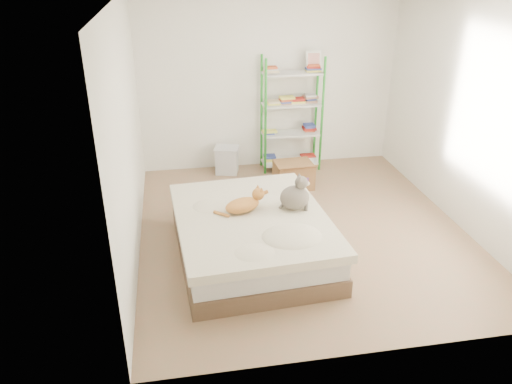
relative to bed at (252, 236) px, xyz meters
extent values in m
cube|color=#877454|center=(0.69, 0.48, -0.25)|extent=(3.80, 4.20, 0.01)
cube|color=white|center=(0.69, 2.58, 1.05)|extent=(3.80, 0.01, 2.60)
cube|color=white|center=(0.69, -1.62, 1.05)|extent=(3.80, 0.01, 2.60)
cube|color=white|center=(-1.21, 0.48, 1.05)|extent=(0.01, 4.20, 2.60)
cube|color=white|center=(2.59, 0.48, 1.05)|extent=(0.01, 4.20, 2.60)
cube|color=brown|center=(0.00, 0.00, -0.15)|extent=(1.64, 2.00, 0.19)
cube|color=beige|center=(0.00, 0.00, 0.05)|extent=(1.59, 1.94, 0.21)
cube|color=beige|center=(0.00, 0.00, 0.20)|extent=(1.68, 2.04, 0.10)
cylinder|color=green|center=(0.57, 2.20, 0.60)|extent=(0.04, 0.04, 1.70)
cylinder|color=green|center=(0.57, 2.52, 0.60)|extent=(0.04, 0.04, 1.70)
cylinder|color=green|center=(1.41, 2.20, 0.60)|extent=(0.04, 0.04, 1.70)
cylinder|color=green|center=(1.41, 2.52, 0.60)|extent=(0.04, 0.04, 1.70)
cube|color=silver|center=(0.99, 2.36, -0.15)|extent=(0.86, 0.34, 0.02)
cube|color=silver|center=(0.99, 2.36, 0.30)|extent=(0.86, 0.34, 0.02)
cube|color=silver|center=(0.99, 2.36, 0.75)|extent=(0.86, 0.34, 0.02)
cube|color=silver|center=(0.99, 2.36, 1.20)|extent=(0.86, 0.34, 0.02)
cube|color=#AD2118|center=(0.69, 2.36, -0.09)|extent=(0.20, 0.16, 0.09)
cube|color=#AD2118|center=(1.29, 2.36, -0.09)|extent=(0.20, 0.16, 0.09)
cube|color=#AD2118|center=(0.69, 2.36, 0.36)|extent=(0.20, 0.16, 0.09)
cube|color=#AD2118|center=(1.29, 2.36, 0.36)|extent=(0.20, 0.16, 0.09)
cube|color=#AD2118|center=(0.69, 2.36, 0.81)|extent=(0.20, 0.16, 0.09)
cube|color=#AD2118|center=(0.89, 2.36, 0.81)|extent=(0.20, 0.16, 0.09)
cube|color=#AD2118|center=(1.09, 2.36, 0.81)|extent=(0.20, 0.16, 0.09)
cube|color=#AD2118|center=(1.29, 2.36, 0.81)|extent=(0.20, 0.16, 0.09)
cube|color=#AD2118|center=(0.69, 2.36, 1.26)|extent=(0.20, 0.16, 0.09)
cube|color=#AD2118|center=(1.29, 2.36, 1.26)|extent=(0.20, 0.16, 0.09)
cube|color=white|center=(1.30, 2.41, 1.35)|extent=(0.22, 0.08, 0.28)
cube|color=#DF4530|center=(1.30, 2.39, 1.35)|extent=(0.17, 0.05, 0.22)
cube|color=brown|center=(0.87, 1.66, -0.07)|extent=(0.53, 0.44, 0.36)
cube|color=purple|center=(0.86, 1.45, -0.08)|extent=(0.31, 0.02, 0.08)
cube|color=brown|center=(0.87, 1.46, 0.11)|extent=(0.52, 0.18, 0.11)
cube|color=silver|center=(0.01, 2.33, -0.06)|extent=(0.37, 0.34, 0.37)
cube|color=silver|center=(0.01, 2.33, 0.14)|extent=(0.41, 0.38, 0.03)
camera|label=1|loc=(-0.74, -4.56, 2.74)|focal=35.00mm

